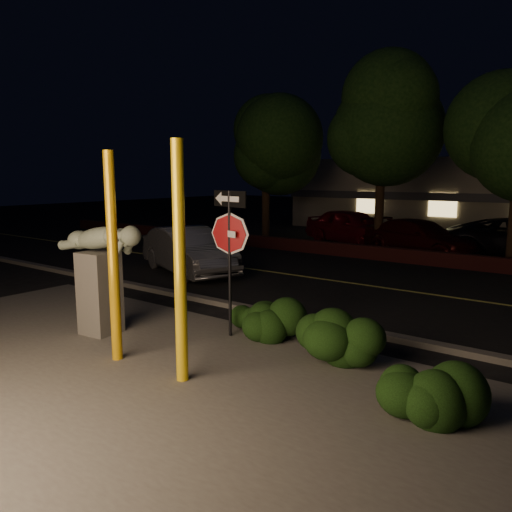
{
  "coord_description": "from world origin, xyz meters",
  "views": [
    {
      "loc": [
        5.6,
        -5.89,
        3.1
      ],
      "look_at": [
        0.09,
        1.46,
        1.6
      ],
      "focal_mm": 35.0,
      "sensor_mm": 36.0,
      "label": 1
    }
  ],
  "objects_px": {
    "silver_sedan": "(188,251)",
    "parked_car_darkred": "(420,238)",
    "yellow_pole_right": "(180,264)",
    "yellow_pole_left": "(113,258)",
    "signpost": "(230,234)",
    "sculpture": "(100,267)",
    "parked_car_red": "(352,227)"
  },
  "relations": [
    {
      "from": "silver_sedan",
      "to": "parked_car_darkred",
      "type": "distance_m",
      "value": 9.24
    },
    {
      "from": "yellow_pole_right",
      "to": "silver_sedan",
      "type": "relative_size",
      "value": 0.81
    },
    {
      "from": "yellow_pole_left",
      "to": "signpost",
      "type": "xyz_separation_m",
      "value": [
        0.73,
        2.1,
        0.25
      ]
    },
    {
      "from": "signpost",
      "to": "sculpture",
      "type": "xyz_separation_m",
      "value": [
        -2.11,
        -1.39,
        -0.65
      ]
    },
    {
      "from": "yellow_pole_left",
      "to": "yellow_pole_right",
      "type": "bearing_deg",
      "value": 1.56
    },
    {
      "from": "yellow_pole_left",
      "to": "parked_car_darkred",
      "type": "height_order",
      "value": "yellow_pole_left"
    },
    {
      "from": "yellow_pole_left",
      "to": "yellow_pole_right",
      "type": "distance_m",
      "value": 1.51
    },
    {
      "from": "sculpture",
      "to": "parked_car_red",
      "type": "xyz_separation_m",
      "value": [
        -1.91,
        14.78,
        -0.56
      ]
    },
    {
      "from": "parked_car_red",
      "to": "yellow_pole_right",
      "type": "bearing_deg",
      "value": -145.42
    },
    {
      "from": "yellow_pole_right",
      "to": "parked_car_darkred",
      "type": "bearing_deg",
      "value": 94.92
    },
    {
      "from": "signpost",
      "to": "yellow_pole_right",
      "type": "bearing_deg",
      "value": -56.85
    },
    {
      "from": "yellow_pole_right",
      "to": "sculpture",
      "type": "bearing_deg",
      "value": 166.76
    },
    {
      "from": "sculpture",
      "to": "parked_car_red",
      "type": "bearing_deg",
      "value": 91.1
    },
    {
      "from": "signpost",
      "to": "yellow_pole_left",
      "type": "bearing_deg",
      "value": -96.57
    },
    {
      "from": "signpost",
      "to": "parked_car_red",
      "type": "relative_size",
      "value": 0.6
    },
    {
      "from": "parked_car_red",
      "to": "parked_car_darkred",
      "type": "distance_m",
      "value": 3.83
    },
    {
      "from": "yellow_pole_right",
      "to": "sculpture",
      "type": "xyz_separation_m",
      "value": [
        -2.88,
        0.68,
        -0.46
      ]
    },
    {
      "from": "signpost",
      "to": "parked_car_darkred",
      "type": "distance_m",
      "value": 12.11
    },
    {
      "from": "signpost",
      "to": "sculpture",
      "type": "bearing_deg",
      "value": -134.07
    },
    {
      "from": "yellow_pole_left",
      "to": "parked_car_darkred",
      "type": "xyz_separation_m",
      "value": [
        0.29,
        14.14,
        -1.05
      ]
    },
    {
      "from": "yellow_pole_left",
      "to": "parked_car_red",
      "type": "relative_size",
      "value": 0.75
    },
    {
      "from": "sculpture",
      "to": "signpost",
      "type": "bearing_deg",
      "value": 27.05
    },
    {
      "from": "silver_sedan",
      "to": "parked_car_red",
      "type": "xyz_separation_m",
      "value": [
        1.08,
        9.34,
        0.06
      ]
    },
    {
      "from": "silver_sedan",
      "to": "parked_car_darkred",
      "type": "relative_size",
      "value": 0.93
    },
    {
      "from": "signpost",
      "to": "silver_sedan",
      "type": "height_order",
      "value": "signpost"
    },
    {
      "from": "yellow_pole_right",
      "to": "silver_sedan",
      "type": "distance_m",
      "value": 8.55
    },
    {
      "from": "yellow_pole_left",
      "to": "signpost",
      "type": "relative_size",
      "value": 1.24
    },
    {
      "from": "signpost",
      "to": "parked_car_red",
      "type": "height_order",
      "value": "signpost"
    },
    {
      "from": "yellow_pole_left",
      "to": "silver_sedan",
      "type": "relative_size",
      "value": 0.79
    },
    {
      "from": "sculpture",
      "to": "parked_car_red",
      "type": "height_order",
      "value": "sculpture"
    },
    {
      "from": "parked_car_darkred",
      "to": "sculpture",
      "type": "bearing_deg",
      "value": -169.01
    },
    {
      "from": "yellow_pole_right",
      "to": "silver_sedan",
      "type": "xyz_separation_m",
      "value": [
        -5.87,
        6.12,
        -1.07
      ]
    }
  ]
}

